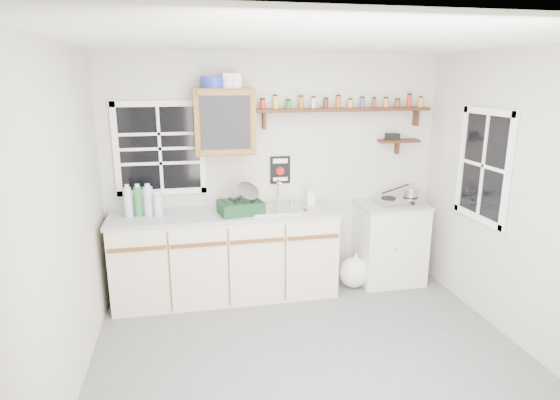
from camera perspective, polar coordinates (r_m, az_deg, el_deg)
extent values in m
cube|color=#59595C|center=(4.10, 4.00, -18.76)|extent=(3.60, 3.20, 0.02)
cube|color=white|center=(3.43, 4.78, 19.02)|extent=(3.60, 3.20, 0.02)
cube|color=#B2AFA0|center=(3.54, -25.13, -3.10)|extent=(0.02, 3.20, 2.50)
cube|color=#B2AFA0|center=(4.41, 27.63, -0.11)|extent=(0.02, 3.20, 2.50)
cube|color=#B2AFA0|center=(5.09, -0.58, 3.38)|extent=(3.60, 0.02, 2.50)
cube|color=#B2AFA0|center=(2.17, 16.28, -13.31)|extent=(3.60, 0.02, 2.50)
cube|color=beige|center=(4.95, -6.58, -6.85)|extent=(2.27, 0.60, 0.88)
cube|color=#9C9EA3|center=(4.80, -6.74, -1.74)|extent=(2.31, 0.62, 0.04)
cube|color=brown|center=(4.58, -17.04, -5.76)|extent=(0.53, 0.02, 0.03)
cube|color=brown|center=(4.55, -9.89, -5.43)|extent=(0.53, 0.02, 0.03)
cube|color=brown|center=(4.59, -2.78, -5.02)|extent=(0.53, 0.02, 0.03)
cube|color=brown|center=(4.71, 4.08, -4.55)|extent=(0.53, 0.02, 0.03)
cube|color=silver|center=(5.42, 13.17, -5.20)|extent=(0.70, 0.55, 0.88)
cube|color=#9C9EA3|center=(5.29, 13.46, -0.55)|extent=(0.73, 0.57, 0.03)
cube|color=#AEAFB3|center=(4.86, -0.45, -1.11)|extent=(0.52, 0.44, 0.03)
cylinder|color=#AEAFB3|center=(4.99, -0.24, 0.91)|extent=(0.02, 0.02, 0.28)
cylinder|color=#AEAFB3|center=(4.90, -0.11, 2.22)|extent=(0.02, 0.14, 0.02)
cube|color=brown|center=(4.78, -6.81, 9.50)|extent=(0.60, 0.30, 0.65)
cube|color=black|center=(4.61, -6.63, 9.33)|extent=(0.48, 0.02, 0.52)
cylinder|color=#1932A5|center=(4.75, -8.18, 14.03)|extent=(0.24, 0.24, 0.11)
cube|color=silver|center=(4.76, -5.93, 14.28)|extent=(0.18, 0.15, 0.14)
cylinder|color=silver|center=(4.71, -6.30, 14.02)|extent=(0.12, 0.12, 0.10)
cube|color=black|center=(5.09, 7.80, 10.86)|extent=(1.91, 0.18, 0.04)
cube|color=black|center=(4.93, -1.97, 9.70)|extent=(0.03, 0.10, 0.18)
cube|color=black|center=(5.48, 16.23, 9.63)|extent=(0.03, 0.10, 0.18)
cylinder|color=red|center=(4.87, -2.14, 11.58)|extent=(0.06, 0.06, 0.09)
cylinder|color=black|center=(4.87, -2.15, 12.23)|extent=(0.05, 0.05, 0.02)
cylinder|color=gold|center=(4.90, -0.55, 11.81)|extent=(0.05, 0.05, 0.13)
cylinder|color=black|center=(4.89, -0.56, 12.65)|extent=(0.04, 0.04, 0.02)
cylinder|color=#267226|center=(4.92, 1.02, 11.55)|extent=(0.05, 0.05, 0.08)
cylinder|color=black|center=(4.92, 1.02, 12.12)|extent=(0.05, 0.05, 0.02)
cylinder|color=#99591E|center=(4.95, 2.57, 11.77)|extent=(0.06, 0.06, 0.12)
cylinder|color=black|center=(4.95, 2.58, 12.55)|extent=(0.05, 0.05, 0.02)
cylinder|color=silver|center=(4.99, 4.10, 11.70)|extent=(0.05, 0.05, 0.11)
cylinder|color=black|center=(4.99, 4.11, 12.41)|extent=(0.05, 0.05, 0.02)
cylinder|color=#4C2614|center=(5.03, 5.61, 11.61)|extent=(0.05, 0.05, 0.09)
cylinder|color=black|center=(5.02, 5.62, 12.23)|extent=(0.05, 0.05, 0.02)
cylinder|color=#B24C19|center=(5.07, 7.10, 11.75)|extent=(0.05, 0.05, 0.12)
cylinder|color=black|center=(5.06, 7.12, 12.52)|extent=(0.05, 0.05, 0.02)
cylinder|color=gold|center=(5.11, 8.55, 11.51)|extent=(0.05, 0.05, 0.08)
cylinder|color=black|center=(5.11, 8.57, 12.06)|extent=(0.05, 0.05, 0.02)
cylinder|color=#334C8C|center=(5.16, 9.99, 11.59)|extent=(0.05, 0.05, 0.10)
cylinder|color=black|center=(5.16, 10.02, 12.25)|extent=(0.04, 0.04, 0.02)
cylinder|color=maroon|center=(5.21, 11.40, 11.51)|extent=(0.04, 0.04, 0.09)
cylinder|color=black|center=(5.21, 11.43, 12.11)|extent=(0.04, 0.04, 0.02)
cylinder|color=#BF8C3F|center=(5.26, 12.78, 11.47)|extent=(0.06, 0.06, 0.09)
cylinder|color=black|center=(5.26, 12.81, 12.06)|extent=(0.05, 0.05, 0.02)
cylinder|color=brown|center=(5.32, 14.12, 11.34)|extent=(0.06, 0.06, 0.08)
cylinder|color=black|center=(5.32, 14.15, 11.85)|extent=(0.05, 0.05, 0.02)
cylinder|color=red|center=(5.38, 15.46, 11.56)|extent=(0.05, 0.05, 0.13)
cylinder|color=black|center=(5.37, 15.51, 12.33)|extent=(0.05, 0.05, 0.02)
cylinder|color=gold|center=(5.44, 16.74, 11.33)|extent=(0.05, 0.05, 0.10)
cylinder|color=black|center=(5.44, 16.78, 11.93)|extent=(0.04, 0.04, 0.02)
cube|color=black|center=(5.39, 14.28, 7.01)|extent=(0.45, 0.15, 0.03)
cube|color=black|center=(5.43, 14.05, 6.23)|extent=(0.03, 0.08, 0.14)
cube|color=black|center=(5.35, 13.54, 7.54)|extent=(0.14, 0.10, 0.07)
cube|color=black|center=(5.07, 0.02, 3.68)|extent=(0.22, 0.01, 0.30)
cube|color=white|center=(5.05, 0.04, 4.78)|extent=(0.16, 0.00, 0.05)
cylinder|color=#A50C0C|center=(5.07, 0.04, 3.56)|extent=(0.09, 0.01, 0.09)
cube|color=white|center=(5.08, 0.04, 2.56)|extent=(0.16, 0.00, 0.04)
cube|color=black|center=(4.93, -14.43, 6.09)|extent=(0.85, 0.02, 0.90)
cube|color=white|center=(4.93, -14.43, 6.09)|extent=(0.93, 0.03, 0.98)
cube|color=black|center=(4.78, 23.60, 3.85)|extent=(0.02, 0.70, 1.00)
cube|color=white|center=(4.78, 23.60, 3.85)|extent=(0.03, 0.78, 1.08)
cylinder|color=#ACBDC9|center=(4.79, -18.04, -0.28)|extent=(0.08, 0.08, 0.30)
cylinder|color=silver|center=(4.76, -18.20, 1.63)|extent=(0.04, 0.04, 0.03)
cylinder|color=#27763E|center=(4.82, -16.90, -0.17)|extent=(0.08, 0.08, 0.29)
cylinder|color=silver|center=(4.78, -17.04, 1.69)|extent=(0.04, 0.04, 0.03)
cylinder|color=#ACBDC9|center=(4.80, -15.75, -0.14)|extent=(0.09, 0.09, 0.29)
cylinder|color=silver|center=(4.76, -15.89, 1.74)|extent=(0.05, 0.05, 0.03)
cylinder|color=#ACBDC9|center=(4.75, -14.64, -0.62)|extent=(0.08, 0.08, 0.22)
cylinder|color=silver|center=(4.72, -14.74, 0.86)|extent=(0.05, 0.05, 0.03)
cube|color=#103219|center=(4.72, -4.82, -0.89)|extent=(0.47, 0.39, 0.13)
cylinder|color=#AEAFB3|center=(4.70, -4.21, 0.65)|extent=(0.34, 0.35, 0.26)
imported|color=white|center=(5.04, 3.73, 0.56)|extent=(0.09, 0.09, 0.20)
cube|color=maroon|center=(4.79, 2.42, -1.29)|extent=(0.17, 0.16, 0.02)
cube|color=#AEAFB3|center=(5.29, 14.35, -0.07)|extent=(0.54, 0.34, 0.06)
cylinder|color=black|center=(5.23, 13.10, 0.25)|extent=(0.16, 0.16, 0.01)
cylinder|color=black|center=(5.34, 15.62, 0.38)|extent=(0.16, 0.16, 0.01)
cylinder|color=#AEAFB3|center=(5.33, 15.65, 0.82)|extent=(0.15, 0.15, 0.09)
cylinder|color=black|center=(5.32, 13.88, 1.33)|extent=(0.25, 0.19, 0.15)
ellipsoid|color=white|center=(5.26, 8.98, -8.71)|extent=(0.37, 0.33, 0.39)
cone|color=white|center=(5.20, 9.27, -6.90)|extent=(0.11, 0.11, 0.11)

